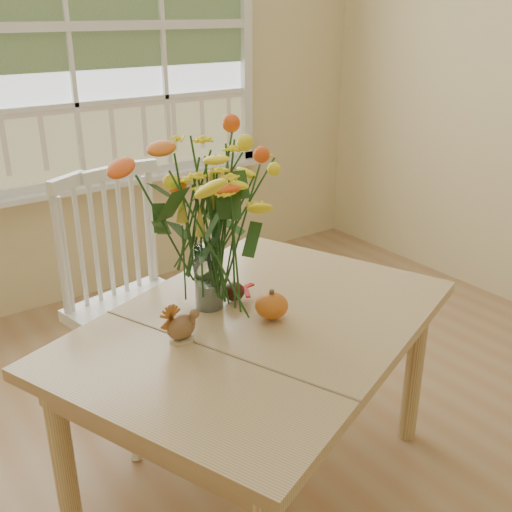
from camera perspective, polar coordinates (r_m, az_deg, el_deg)
wall_back at (r=3.52m, az=-17.35°, el=16.89°), size 4.00×0.02×2.70m
window at (r=3.47m, az=-17.49°, el=19.83°), size 2.42×0.12×1.74m
dining_table at (r=2.03m, az=0.33°, el=-8.33°), size 1.54×1.33×0.69m
windsor_chair at (r=2.50m, az=-12.10°, el=-3.05°), size 0.56×0.55×1.04m
flower_vase at (r=1.94m, az=-4.73°, el=3.69°), size 0.45×0.45×0.54m
pumpkin at (r=1.97m, az=1.49°, el=-4.86°), size 0.11×0.11×0.09m
turkey_figurine at (r=1.85m, az=-7.15°, el=-6.73°), size 0.10×0.08×0.12m
dark_gourd at (r=2.09m, az=-2.09°, el=-3.48°), size 0.13×0.11×0.07m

